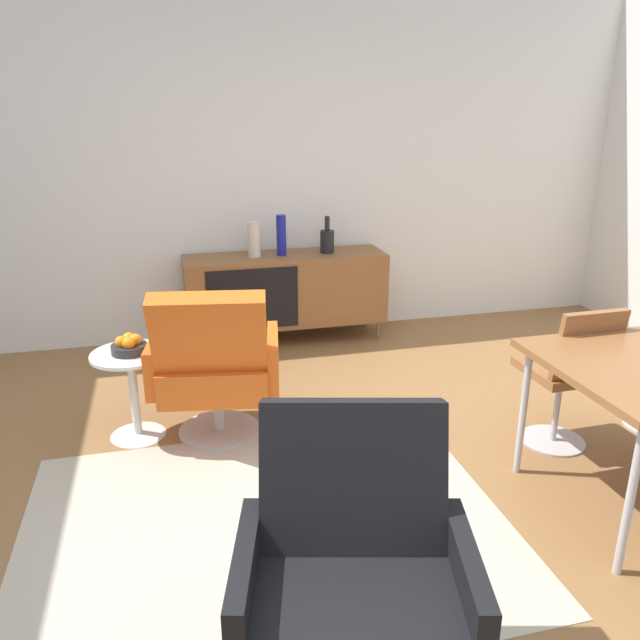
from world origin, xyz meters
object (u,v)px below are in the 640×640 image
vase_cobalt (281,235)px  side_table_round (133,385)px  vase_ceramic_small (254,240)px  armchair_black_shell (354,570)px  fruit_bowl (129,345)px  dining_chair_back_left (569,371)px  lounge_chair_red (214,363)px  vase_sculptural_dark (327,240)px  sideboard (286,289)px

vase_cobalt → side_table_round: vase_cobalt is taller
vase_cobalt → vase_ceramic_small: (-0.22, 0.00, -0.02)m
armchair_black_shell → fruit_bowl: size_ratio=4.73×
vase_cobalt → dining_chair_back_left: 2.42m
lounge_chair_red → vase_sculptural_dark: bearing=54.8°
vase_ceramic_small → side_table_round: size_ratio=0.52×
vase_sculptural_dark → vase_ceramic_small: 0.59m
vase_sculptural_dark → vase_cobalt: bearing=180.0°
sideboard → vase_sculptural_dark: vase_sculptural_dark is taller
vase_sculptural_dark → lounge_chair_red: size_ratio=0.31×
vase_sculptural_dark → vase_ceramic_small: (-0.59, 0.00, 0.03)m
vase_cobalt → vase_sculptural_dark: 0.38m
side_table_round → fruit_bowl: bearing=72.5°
lounge_chair_red → vase_ceramic_small: bearing=72.9°
dining_chair_back_left → armchair_black_shell: bearing=-143.4°
vase_ceramic_small → lounge_chair_red: size_ratio=0.29×
dining_chair_back_left → lounge_chair_red: bearing=162.6°
side_table_round → dining_chair_back_left: bearing=-17.3°
sideboard → lounge_chair_red: size_ratio=1.69×
vase_cobalt → vase_sculptural_dark: size_ratio=1.08×
dining_chair_back_left → fruit_bowl: size_ratio=4.28×
dining_chair_back_left → armchair_black_shell: armchair_black_shell is taller
sideboard → armchair_black_shell: bearing=-97.4°
sideboard → vase_ceramic_small: size_ratio=5.91×
sideboard → vase_sculptural_dark: 0.51m
side_table_round → fruit_bowl: fruit_bowl is taller
vase_cobalt → vase_ceramic_small: bearing=180.0°
sideboard → side_table_round: 1.77m
armchair_black_shell → fruit_bowl: armchair_black_shell is taller
side_table_round → armchair_black_shell: bearing=-69.0°
vase_sculptural_dark → dining_chair_back_left: (0.82, -2.07, -0.35)m
sideboard → armchair_black_shell: size_ratio=1.69×
vase_ceramic_small → fruit_bowl: vase_ceramic_small is taller
fruit_bowl → vase_ceramic_small: bearing=55.7°
dining_chair_back_left → armchair_black_shell: (-1.59, -1.18, -0.00)m
sideboard → fruit_bowl: bearing=-130.8°
fruit_bowl → side_table_round: bearing=-107.5°
dining_chair_back_left → lounge_chair_red: size_ratio=0.90×
sideboard → armchair_black_shell: armchair_black_shell is taller
dining_chair_back_left → vase_cobalt: bearing=120.1°
vase_sculptural_dark → fruit_bowl: vase_sculptural_dark is taller
vase_cobalt → vase_ceramic_small: 0.22m
sideboard → lounge_chair_red: (-0.70, -1.48, 0.03)m
armchair_black_shell → lounge_chair_red: bearing=98.9°
sideboard → vase_ceramic_small: bearing=179.6°
sideboard → side_table_round: sideboard is taller
sideboard → vase_cobalt: size_ratio=5.04×
sideboard → vase_cobalt: 0.44m
vase_sculptural_dark → armchair_black_shell: (-0.77, -3.25, -0.35)m
dining_chair_back_left → side_table_round: 2.44m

